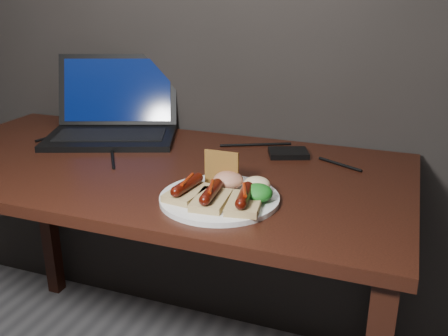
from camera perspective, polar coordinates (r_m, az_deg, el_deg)
The scene contains 12 objects.
desk at distance 1.43m, azimuth -8.22°, elevation -2.92°, with size 1.40×0.70×0.75m.
laptop at distance 1.67m, azimuth -12.51°, elevation 5.49°, with size 0.49×0.45×0.25m.
hard_drive at distance 1.46m, azimuth 7.36°, elevation 1.70°, with size 0.11×0.08×0.02m, color black.
desk_cables at distance 1.51m, azimuth -5.06°, elevation 2.32°, with size 0.99×0.39×0.01m.
plate at distance 1.15m, azimuth -0.52°, elevation -3.49°, with size 0.28×0.28×0.01m, color silver.
bread_sausage_left at distance 1.14m, azimuth -4.21°, elevation -2.44°, with size 0.08×0.12×0.04m.
bread_sausage_center at distance 1.10m, azimuth -1.47°, elevation -3.28°, with size 0.08×0.12×0.04m.
bread_sausage_right at distance 1.08m, azimuth 2.35°, elevation -3.67°, with size 0.09×0.12×0.04m.
crispbread at distance 1.19m, azimuth -0.29°, elevation 0.00°, with size 0.09×0.01×0.09m, color #AA6E2E.
salad_greens at distance 1.12m, azimuth 3.81°, elevation -2.85°, with size 0.07×0.07×0.04m, color #105313.
salsa_mound at distance 1.18m, azimuth 0.49°, elevation -1.39°, with size 0.07×0.07×0.04m, color maroon.
coleslaw_mound at distance 1.16m, azimuth 3.75°, elevation -1.90°, with size 0.06×0.06×0.04m, color white.
Camera 1 is at (0.64, 0.24, 1.22)m, focal length 40.00 mm.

